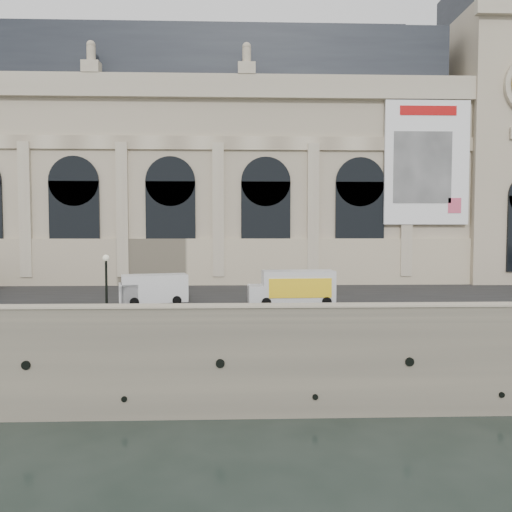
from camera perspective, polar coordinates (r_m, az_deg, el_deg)
The scene contains 9 objects.
ground at distance 33.29m, azimuth -7.70°, elevation -18.08°, with size 260.00×260.00×0.00m, color black.
quay at distance 66.57m, azimuth -4.67°, elevation -4.68°, with size 160.00×70.00×6.00m, color gray.
street at distance 45.39m, azimuth -5.97°, elevation -4.49°, with size 160.00×24.00×0.06m, color #2D2D2D.
parapet at distance 32.10m, azimuth -7.68°, elevation -6.60°, with size 160.00×1.40×1.21m.
museum at distance 62.89m, azimuth -10.45°, elevation 10.10°, with size 69.00×18.70×29.10m.
clock_pavilion at distance 67.34m, azimuth 26.00°, elevation 12.55°, with size 13.00×14.72×36.70m.
van_c at distance 40.78m, azimuth -11.98°, elevation -3.73°, with size 5.65×3.25×2.37m.
box_truck at distance 39.62m, azimuth 4.27°, elevation -3.63°, with size 6.88×2.71×2.73m.
lamp_left at distance 34.69m, azimuth -16.72°, elevation -3.43°, with size 0.44×0.44×4.32m.
Camera 1 is at (3.23, -30.88, 12.02)m, focal length 35.00 mm.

